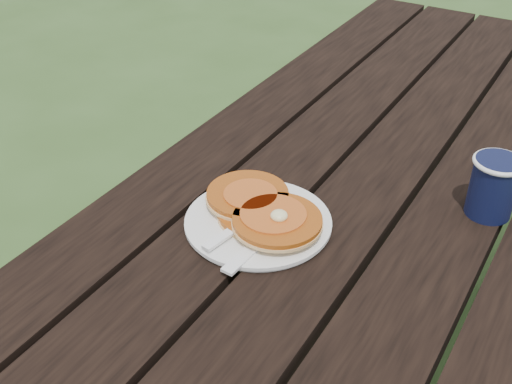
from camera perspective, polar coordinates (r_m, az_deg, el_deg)
The scene contains 6 objects.
picnic_table at distance 1.43m, azimuth 9.82°, elevation -10.56°, with size 1.36×1.80×0.75m.
plate at distance 1.01m, azimuth 0.19°, elevation -2.75°, with size 0.23×0.23×0.01m, color white.
pancake_stack at distance 1.01m, azimuth 0.61°, elevation -1.62°, with size 0.21×0.17×0.04m.
knife at distance 0.97m, azimuth 0.50°, elevation -4.26°, with size 0.02×0.18×0.01m, color white.
fork at distance 0.97m, azimuth -2.27°, elevation -3.53°, with size 0.03×0.16×0.01m, color white, non-canonical shape.
coffee_cup at distance 1.08m, azimuth 20.39°, elevation 0.71°, with size 0.08×0.08×0.10m.
Camera 1 is at (0.31, -0.98, 1.36)m, focal length 45.00 mm.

